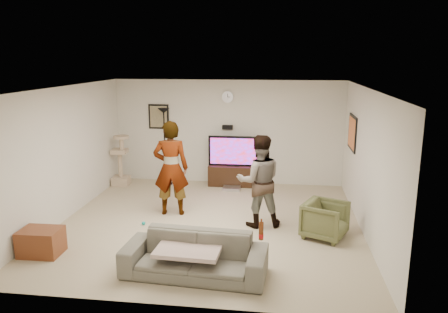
# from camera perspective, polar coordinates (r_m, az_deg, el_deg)

# --- Properties ---
(floor) EXTENTS (5.50, 5.50, 0.02)m
(floor) POSITION_cam_1_polar(r_m,az_deg,el_deg) (8.15, -1.92, -8.86)
(floor) COLOR #BAB089
(floor) RESTS_ON ground
(ceiling) EXTENTS (5.50, 5.50, 0.02)m
(ceiling) POSITION_cam_1_polar(r_m,az_deg,el_deg) (7.58, -2.06, 9.10)
(ceiling) COLOR white
(ceiling) RESTS_ON wall_back
(wall_back) EXTENTS (5.50, 0.04, 2.50)m
(wall_back) POSITION_cam_1_polar(r_m,az_deg,el_deg) (10.44, 0.50, 3.23)
(wall_back) COLOR white
(wall_back) RESTS_ON floor
(wall_front) EXTENTS (5.50, 0.04, 2.50)m
(wall_front) POSITION_cam_1_polar(r_m,az_deg,el_deg) (5.19, -7.04, -7.14)
(wall_front) COLOR white
(wall_front) RESTS_ON floor
(wall_left) EXTENTS (0.04, 5.50, 2.50)m
(wall_left) POSITION_cam_1_polar(r_m,az_deg,el_deg) (8.65, -20.26, 0.35)
(wall_left) COLOR white
(wall_left) RESTS_ON floor
(wall_right) EXTENTS (0.04, 5.50, 2.50)m
(wall_right) POSITION_cam_1_polar(r_m,az_deg,el_deg) (7.81, 18.33, -0.81)
(wall_right) COLOR white
(wall_right) RESTS_ON floor
(wall_clock) EXTENTS (0.26, 0.04, 0.26)m
(wall_clock) POSITION_cam_1_polar(r_m,az_deg,el_deg) (10.30, 0.49, 7.87)
(wall_clock) COLOR white
(wall_clock) RESTS_ON wall_back
(wall_speaker) EXTENTS (0.25, 0.10, 0.10)m
(wall_speaker) POSITION_cam_1_polar(r_m,az_deg,el_deg) (10.36, 0.46, 3.88)
(wall_speaker) COLOR black
(wall_speaker) RESTS_ON wall_back
(picture_back) EXTENTS (0.42, 0.03, 0.52)m
(picture_back) POSITION_cam_1_polar(r_m,az_deg,el_deg) (10.70, -8.61, 5.22)
(picture_back) COLOR #807556
(picture_back) RESTS_ON wall_back
(picture_right) EXTENTS (0.03, 0.78, 0.62)m
(picture_right) POSITION_cam_1_polar(r_m,az_deg,el_deg) (9.30, 16.56, 3.03)
(picture_right) COLOR orange
(picture_right) RESTS_ON wall_right
(tv_stand) EXTENTS (1.18, 0.45, 0.49)m
(tv_stand) POSITION_cam_1_polar(r_m,az_deg,el_deg) (10.40, 1.25, -2.49)
(tv_stand) COLOR black
(tv_stand) RESTS_ON floor
(console_box) EXTENTS (0.40, 0.30, 0.07)m
(console_box) POSITION_cam_1_polar(r_m,az_deg,el_deg) (10.08, 1.01, -4.23)
(console_box) COLOR silver
(console_box) RESTS_ON floor
(tv) EXTENTS (1.19, 0.08, 0.71)m
(tv) POSITION_cam_1_polar(r_m,az_deg,el_deg) (10.26, 1.27, 0.74)
(tv) COLOR black
(tv) RESTS_ON tv_stand
(tv_screen) EXTENTS (1.10, 0.01, 0.62)m
(tv_screen) POSITION_cam_1_polar(r_m,az_deg,el_deg) (10.21, 1.24, 0.69)
(tv_screen) COLOR #532BF5
(tv_screen) RESTS_ON tv
(floor_lamp) EXTENTS (0.32, 0.32, 1.84)m
(floor_lamp) POSITION_cam_1_polar(r_m,az_deg,el_deg) (10.43, -7.82, 1.26)
(floor_lamp) COLOR black
(floor_lamp) RESTS_ON floor
(cat_tree) EXTENTS (0.42, 0.42, 1.22)m
(cat_tree) POSITION_cam_1_polar(r_m,az_deg,el_deg) (10.63, -13.55, -0.48)
(cat_tree) COLOR tan
(cat_tree) RESTS_ON floor
(person_left) EXTENTS (0.73, 0.53, 1.85)m
(person_left) POSITION_cam_1_polar(r_m,az_deg,el_deg) (8.41, -7.01, -1.54)
(person_left) COLOR #9C9C9C
(person_left) RESTS_ON floor
(person_right) EXTENTS (0.93, 0.79, 1.69)m
(person_right) POSITION_cam_1_polar(r_m,az_deg,el_deg) (7.82, 4.66, -3.25)
(person_right) COLOR #363F86
(person_right) RESTS_ON floor
(sofa) EXTENTS (2.07, 0.92, 0.59)m
(sofa) POSITION_cam_1_polar(r_m,az_deg,el_deg) (6.26, -3.90, -12.89)
(sofa) COLOR #5E5B4F
(sofa) RESTS_ON floor
(throw_blanket) EXTENTS (0.93, 0.75, 0.06)m
(throw_blanket) POSITION_cam_1_polar(r_m,az_deg,el_deg) (6.23, -4.60, -11.99)
(throw_blanket) COLOR beige
(throw_blanket) RESTS_ON sofa
(beer_bottle) EXTENTS (0.06, 0.06, 0.25)m
(beer_bottle) POSITION_cam_1_polar(r_m,az_deg,el_deg) (5.99, 4.92, -9.77)
(beer_bottle) COLOR #5E2A0D
(beer_bottle) RESTS_ON sofa
(armchair) EXTENTS (0.91, 0.90, 0.63)m
(armchair) POSITION_cam_1_polar(r_m,az_deg,el_deg) (7.64, 13.20, -8.14)
(armchair) COLOR brown
(armchair) RESTS_ON floor
(side_table) EXTENTS (0.63, 0.48, 0.41)m
(side_table) POSITION_cam_1_polar(r_m,az_deg,el_deg) (7.45, -22.98, -10.33)
(side_table) COLOR #612E17
(side_table) RESTS_ON floor
(toy_ball) EXTENTS (0.07, 0.07, 0.07)m
(toy_ball) POSITION_cam_1_polar(r_m,az_deg,el_deg) (8.19, -10.57, -8.65)
(toy_ball) COLOR teal
(toy_ball) RESTS_ON floor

